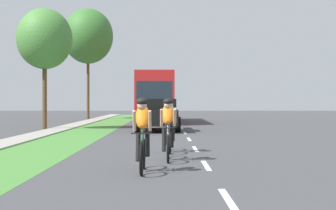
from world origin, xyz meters
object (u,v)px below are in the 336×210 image
object	(u,v)px
pickup_black	(158,115)
cyclist_distant	(170,125)
street_tree_near	(45,39)
cyclist_trailing	(168,129)
bus_red	(156,95)
street_tree_far	(88,36)
cyclist_lead	(143,134)

from	to	relation	value
pickup_black	cyclist_distant	bearing A→B (deg)	-87.41
pickup_black	street_tree_near	world-z (taller)	street_tree_near
cyclist_trailing	cyclist_distant	size ratio (longest dim) A/B	1.00
cyclist_trailing	cyclist_distant	bearing A→B (deg)	88.10
cyclist_trailing	bus_red	size ratio (longest dim) A/B	0.15
cyclist_trailing	street_tree_far	xyz separation A→B (m)	(-6.74, 30.19, 6.37)
cyclist_lead	street_tree_near	distance (m)	17.89
bus_red	street_tree_near	distance (m)	11.43
bus_red	cyclist_distant	bearing A→B (deg)	-87.91
pickup_black	street_tree_far	size ratio (longest dim) A/B	0.53
pickup_black	street_tree_far	xyz separation A→B (m)	(-6.32, 17.37, 6.35)
cyclist_trailing	street_tree_near	bearing A→B (deg)	114.85
pickup_black	street_tree_far	world-z (taller)	street_tree_far
bus_red	street_tree_far	xyz separation A→B (m)	(-6.03, 6.55, 5.20)
cyclist_distant	bus_red	distance (m)	21.61
cyclist_lead	street_tree_near	size ratio (longest dim) A/B	0.26
cyclist_trailing	cyclist_distant	xyz separation A→B (m)	(0.07, 2.07, 0.00)
cyclist_lead	pickup_black	world-z (taller)	pickup_black
cyclist_trailing	bus_red	bearing A→B (deg)	91.74
pickup_black	street_tree_near	xyz separation A→B (m)	(-6.20, 1.47, 4.07)
cyclist_lead	street_tree_near	world-z (taller)	street_tree_near
cyclist_lead	bus_red	world-z (taller)	bus_red
bus_red	cyclist_lead	bearing A→B (deg)	-89.62
cyclist_lead	pickup_black	bearing A→B (deg)	89.50
cyclist_trailing	street_tree_far	size ratio (longest dim) A/B	0.18
bus_red	street_tree_near	xyz separation A→B (m)	(-5.90, -9.35, 2.92)
street_tree_far	cyclist_lead	bearing A→B (deg)	-79.12
bus_red	street_tree_near	bearing A→B (deg)	-122.25
cyclist_lead	street_tree_far	size ratio (longest dim) A/B	0.18
cyclist_distant	street_tree_far	world-z (taller)	street_tree_far
cyclist_lead	pickup_black	distance (m)	14.85
cyclist_lead	street_tree_near	bearing A→B (deg)	110.39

